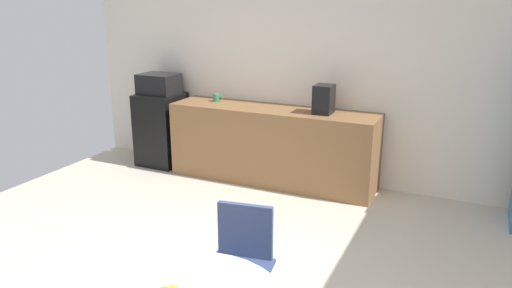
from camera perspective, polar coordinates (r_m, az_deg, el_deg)
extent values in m
cube|color=silver|center=(5.85, 6.37, 8.35)|extent=(6.00, 0.10, 2.60)
cube|color=brown|center=(5.83, 1.88, -0.15)|extent=(2.48, 0.60, 0.90)
cube|color=black|center=(6.58, -10.94, 1.72)|extent=(0.54, 0.54, 0.94)
cube|color=black|center=(6.46, -11.24, 6.88)|extent=(0.48, 0.38, 0.26)
cylinder|color=silver|center=(3.56, -3.90, -16.08)|extent=(0.02, 0.02, 0.42)
cube|color=#384772|center=(3.27, -2.27, -14.64)|extent=(0.48, 0.48, 0.03)
cube|color=#384772|center=(3.33, -1.26, -10.04)|extent=(0.38, 0.10, 0.38)
cylinder|color=#338C59|center=(6.11, -4.65, 5.41)|extent=(0.08, 0.08, 0.09)
torus|color=#338C59|center=(6.09, -4.18, 5.41)|extent=(0.06, 0.01, 0.06)
cube|color=black|center=(5.48, 7.90, 5.18)|extent=(0.20, 0.24, 0.32)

